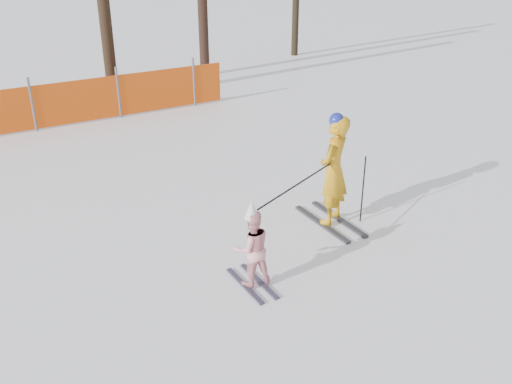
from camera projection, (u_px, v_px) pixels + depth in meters
ground at (274, 271)px, 7.87m from camera, size 120.00×120.00×0.00m
adult at (333, 170)px, 8.75m from camera, size 0.76×1.37×1.83m
child at (252, 248)px, 7.33m from camera, size 0.56×0.92×1.24m
ski_poles at (324, 187)px, 8.29m from camera, size 2.30×0.79×1.12m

